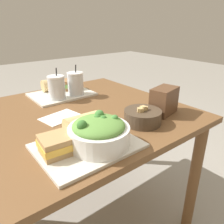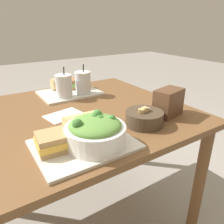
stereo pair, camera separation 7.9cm
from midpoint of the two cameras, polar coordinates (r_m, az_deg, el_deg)
The scene contains 14 objects.
ground_plane at distance 1.57m, azimuth -6.57°, elevation -26.00°, with size 12.00×12.00×0.00m, color gray.
dining_table at distance 1.17m, azimuth -7.97°, elevation -4.71°, with size 1.16×1.00×0.74m.
tray_near at distance 0.83m, azimuth -4.51°, elevation -8.52°, with size 0.36×0.28×0.01m.
tray_far at distance 1.43m, azimuth -9.45°, elevation 4.91°, with size 0.36×0.28×0.01m.
salad_bowl at distance 0.79m, azimuth -1.57°, elevation -5.14°, with size 0.22×0.22×0.12m.
soup_bowl at distance 0.99m, azimuth 10.67°, elevation -1.47°, with size 0.17×0.17×0.08m.
sandwich_near at distance 0.79m, azimuth -11.72°, elevation -7.53°, with size 0.14×0.12×0.06m.
baguette_near at distance 0.90m, azimuth -5.25°, elevation -2.65°, with size 0.15×0.08×0.08m.
sandwich_far at distance 1.50m, azimuth -7.22°, elevation 7.47°, with size 0.14×0.13×0.06m.
baguette_far at distance 1.49m, azimuth -11.90°, elevation 7.29°, with size 0.11×0.08×0.08m.
drink_cup_dark at distance 1.32m, azimuth -10.77°, elevation 6.48°, with size 0.10×0.10×0.18m.
drink_cup_red at distance 1.37m, azimuth -5.94°, elevation 7.40°, with size 0.10×0.10×0.18m.
chip_bag at distance 1.11m, azimuth 16.47°, elevation 2.35°, with size 0.16×0.12×0.13m.
napkin_folded at distance 1.10m, azimuth -10.43°, elevation -0.88°, with size 0.20×0.16×0.00m.
Camera 2 is at (-0.39, -0.97, 1.18)m, focal length 35.00 mm.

